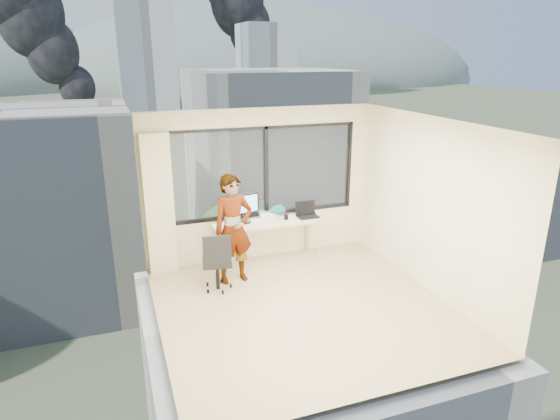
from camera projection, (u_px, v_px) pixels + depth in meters
name	position (u px, v px, depth m)	size (l,w,h in m)	color
floor	(304.00, 307.00, 6.84)	(4.00, 4.00, 0.01)	tan
ceiling	(307.00, 124.00, 6.03)	(4.00, 4.00, 0.01)	white
wall_front	(384.00, 286.00, 4.64)	(4.00, 0.01, 2.60)	beige
wall_left	(152.00, 240.00, 5.79)	(0.01, 4.00, 2.60)	beige
wall_right	(431.00, 206.00, 7.07)	(0.01, 4.00, 2.60)	beige
window_wall	(263.00, 172.00, 8.17)	(3.30, 0.16, 1.55)	black
curtain	(159.00, 205.00, 7.61)	(0.45, 0.14, 2.30)	beige
desk	(267.00, 242.00, 8.21)	(1.80, 0.60, 0.75)	#CCAD89
chair	(217.00, 260.00, 7.23)	(0.49, 0.49, 0.96)	black
person	(233.00, 229.00, 7.39)	(0.63, 0.41, 1.73)	#2D2D33
monitor	(245.00, 208.00, 7.95)	(0.50, 0.11, 0.50)	black
game_console	(268.00, 214.00, 8.34)	(0.32, 0.27, 0.08)	white
laptop	(308.00, 211.00, 8.26)	(0.36, 0.38, 0.23)	black
cellphone	(239.00, 227.00, 7.81)	(0.11, 0.05, 0.01)	black
pen_cup	(286.00, 217.00, 8.16)	(0.08, 0.08, 0.09)	black
handbag	(277.00, 210.00, 8.30)	(0.28, 0.14, 0.21)	#0C4847
exterior_ground	(118.00, 128.00, 118.62)	(400.00, 400.00, 0.04)	#515B3D
near_bldg_a	(15.00, 213.00, 32.99)	(16.00, 12.00, 14.00)	beige
near_bldg_b	(268.00, 156.00, 46.55)	(14.00, 13.00, 16.00)	white
near_bldg_c	(488.00, 195.00, 44.28)	(12.00, 10.00, 10.00)	beige
far_tower_b	(146.00, 64.00, 116.52)	(13.00, 13.00, 30.00)	silver
far_tower_c	(266.00, 69.00, 146.87)	(15.00, 15.00, 26.00)	silver
hill_b	(261.00, 80.00, 329.64)	(300.00, 220.00, 96.00)	slate
tree_b	(246.00, 294.00, 27.18)	(7.60, 7.60, 9.00)	#194B1A
tree_c	(350.00, 173.00, 52.47)	(8.40, 8.40, 10.00)	#194B1A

